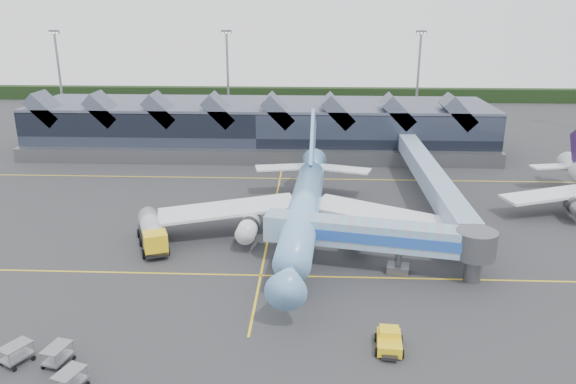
{
  "coord_description": "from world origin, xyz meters",
  "views": [
    {
      "loc": [
        5.43,
        -62.74,
        27.86
      ],
      "look_at": [
        2.35,
        5.81,
        5.0
      ],
      "focal_mm": 35.0,
      "sensor_mm": 36.0,
      "label": 1
    }
  ],
  "objects_px": {
    "fuel_truck": "(152,230)",
    "jet_bridge": "(390,238)",
    "main_airliner": "(305,206)",
    "pushback_tug": "(389,341)"
  },
  "relations": [
    {
      "from": "main_airliner",
      "to": "fuel_truck",
      "type": "distance_m",
      "value": 18.93
    },
    {
      "from": "fuel_truck",
      "to": "pushback_tug",
      "type": "height_order",
      "value": "fuel_truck"
    },
    {
      "from": "jet_bridge",
      "to": "main_airliner",
      "type": "bearing_deg",
      "value": 146.73
    },
    {
      "from": "pushback_tug",
      "to": "main_airliner",
      "type": "bearing_deg",
      "value": 112.37
    },
    {
      "from": "pushback_tug",
      "to": "fuel_truck",
      "type": "bearing_deg",
      "value": 146.4
    },
    {
      "from": "jet_bridge",
      "to": "pushback_tug",
      "type": "height_order",
      "value": "jet_bridge"
    },
    {
      "from": "jet_bridge",
      "to": "fuel_truck",
      "type": "distance_m",
      "value": 28.6
    },
    {
      "from": "jet_bridge",
      "to": "fuel_truck",
      "type": "relative_size",
      "value": 2.37
    },
    {
      "from": "fuel_truck",
      "to": "jet_bridge",
      "type": "bearing_deg",
      "value": -33.69
    },
    {
      "from": "jet_bridge",
      "to": "pushback_tug",
      "type": "xyz_separation_m",
      "value": [
        -1.76,
        -14.77,
        -3.29
      ]
    }
  ]
}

